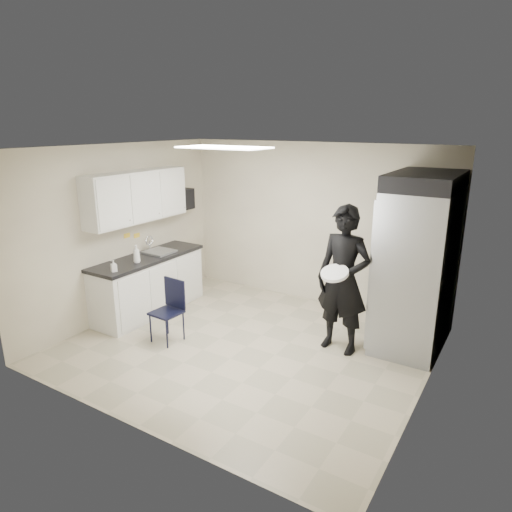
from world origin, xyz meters
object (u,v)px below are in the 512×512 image
Objects in this scene: lower_counter at (149,286)px; commercial_fridge at (417,269)px; man_tuxedo at (343,280)px; folding_chair at (166,313)px.

lower_counter is 3.98m from commercial_fridge.
commercial_fridge is 1.01m from man_tuxedo.
commercial_fridge reaches higher than folding_chair.
lower_counter is 3.10m from man_tuxedo.
commercial_fridge is (3.78, 1.07, 0.62)m from lower_counter.
commercial_fridge is at bearing 34.53° from folding_chair.
lower_counter is at bearing -164.12° from commercial_fridge.
lower_counter is 2.29× the size of folding_chair.
man_tuxedo is at bearing 7.51° from lower_counter.
commercial_fridge reaches higher than lower_counter.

